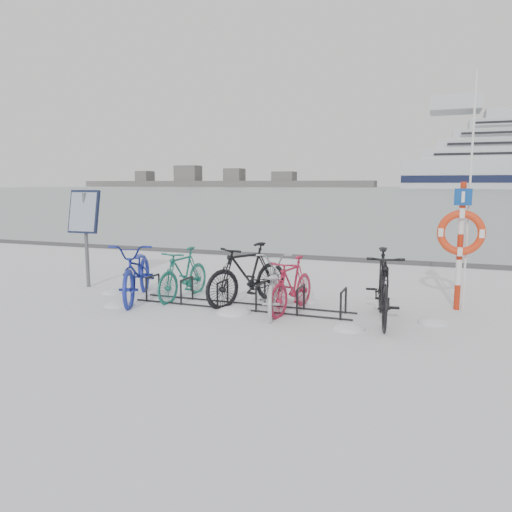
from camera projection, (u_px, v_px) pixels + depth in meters
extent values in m
plane|color=white|center=(241.00, 307.00, 8.80)|extent=(900.00, 900.00, 0.00)
cube|color=#A0AEB4|center=(432.00, 190.00, 152.49)|extent=(400.00, 298.00, 0.02)
cube|color=#3F3F42|center=(319.00, 258.00, 14.26)|extent=(400.00, 0.25, 0.10)
cylinder|color=black|center=(146.00, 290.00, 9.19)|extent=(0.04, 0.04, 0.44)
cylinder|color=black|center=(159.00, 285.00, 9.59)|extent=(0.04, 0.04, 0.44)
cylinder|color=black|center=(153.00, 276.00, 9.36)|extent=(0.04, 0.44, 0.04)
cylinder|color=black|center=(181.00, 293.00, 8.94)|extent=(0.04, 0.04, 0.44)
cylinder|color=black|center=(192.00, 288.00, 9.34)|extent=(0.04, 0.04, 0.44)
cylinder|color=black|center=(187.00, 279.00, 9.11)|extent=(0.04, 0.44, 0.04)
cylinder|color=black|center=(217.00, 296.00, 8.69)|extent=(0.04, 0.04, 0.44)
cylinder|color=black|center=(228.00, 291.00, 9.10)|extent=(0.04, 0.04, 0.44)
cylinder|color=black|center=(222.00, 281.00, 8.86)|extent=(0.04, 0.44, 0.04)
cylinder|color=black|center=(256.00, 299.00, 8.44)|extent=(0.04, 0.04, 0.44)
cylinder|color=black|center=(265.00, 294.00, 8.85)|extent=(0.04, 0.04, 0.44)
cylinder|color=black|center=(261.00, 284.00, 8.61)|extent=(0.04, 0.44, 0.04)
cylinder|color=black|center=(297.00, 303.00, 8.19)|extent=(0.04, 0.04, 0.44)
cylinder|color=black|center=(304.00, 297.00, 8.60)|extent=(0.04, 0.04, 0.44)
cylinder|color=black|center=(301.00, 287.00, 8.36)|extent=(0.04, 0.44, 0.04)
cylinder|color=black|center=(341.00, 307.00, 7.94)|extent=(0.04, 0.04, 0.44)
cylinder|color=black|center=(346.00, 301.00, 8.35)|extent=(0.04, 0.04, 0.44)
cylinder|color=black|center=(344.00, 290.00, 8.11)|extent=(0.04, 0.44, 0.04)
cylinder|color=black|center=(237.00, 309.00, 8.59)|extent=(4.00, 0.03, 0.03)
cylinder|color=black|center=(246.00, 303.00, 9.00)|extent=(4.00, 0.03, 0.03)
cylinder|color=#595B5E|center=(86.00, 240.00, 10.41)|extent=(0.08, 0.08, 1.97)
cube|color=black|center=(84.00, 212.00, 10.30)|extent=(0.69, 0.28, 0.89)
cube|color=#8C99AD|center=(83.00, 212.00, 10.26)|extent=(0.62, 0.20, 0.79)
cylinder|color=#B2260E|center=(457.00, 297.00, 8.61)|extent=(0.10, 0.10, 0.44)
cylinder|color=silver|center=(458.00, 272.00, 8.54)|extent=(0.10, 0.10, 0.44)
cylinder|color=#B2260E|center=(460.00, 247.00, 8.48)|extent=(0.10, 0.10, 0.44)
cylinder|color=silver|center=(462.00, 221.00, 8.41)|extent=(0.10, 0.10, 0.44)
cylinder|color=#B2260E|center=(463.00, 195.00, 8.35)|extent=(0.10, 0.10, 0.44)
torus|color=red|center=(461.00, 233.00, 8.36)|extent=(0.77, 0.13, 0.77)
cube|color=navy|center=(463.00, 197.00, 8.28)|extent=(0.28, 0.03, 0.28)
cylinder|color=silver|center=(469.00, 194.00, 8.36)|extent=(0.04, 0.04, 3.99)
cube|color=silver|center=(456.00, 105.00, 193.26)|extent=(18.42, 18.42, 5.53)
cube|color=#4F4F4F|center=(219.00, 184.00, 291.08)|extent=(180.00, 12.00, 3.50)
cube|color=#4F4F4F|center=(173.00, 178.00, 300.91)|extent=(24.00, 10.00, 8.00)
cube|color=#4F4F4F|center=(267.00, 178.00, 280.23)|extent=(20.00, 10.00, 6.00)
imported|color=navy|center=(138.00, 269.00, 9.36)|extent=(1.52, 2.29, 1.13)
imported|color=#186153|center=(183.00, 272.00, 9.45)|extent=(0.60, 1.69, 0.99)
imported|color=black|center=(247.00, 272.00, 9.05)|extent=(1.36, 1.91, 1.13)
imported|color=#AEB1B5|center=(272.00, 284.00, 8.46)|extent=(1.11, 1.94, 0.96)
imported|color=#A11C38|center=(292.00, 283.00, 8.48)|extent=(0.69, 1.66, 0.96)
imported|color=black|center=(383.00, 284.00, 7.88)|extent=(0.85, 2.02, 1.18)
ellipsoid|color=white|center=(307.00, 301.00, 9.24)|extent=(0.43, 0.43, 0.15)
ellipsoid|color=white|center=(114.00, 293.00, 9.93)|extent=(0.46, 0.46, 0.16)
ellipsoid|color=white|center=(225.00, 296.00, 9.67)|extent=(0.48, 0.48, 0.17)
ellipsoid|color=white|center=(118.00, 305.00, 8.92)|extent=(0.49, 0.49, 0.17)
ellipsoid|color=white|center=(349.00, 329.00, 7.48)|extent=(0.49, 0.49, 0.17)
ellipsoid|color=white|center=(285.00, 302.00, 9.19)|extent=(0.37, 0.37, 0.13)
ellipsoid|color=white|center=(433.00, 323.00, 7.81)|extent=(0.49, 0.49, 0.17)
ellipsoid|color=white|center=(234.00, 313.00, 8.41)|extent=(0.60, 0.60, 0.21)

